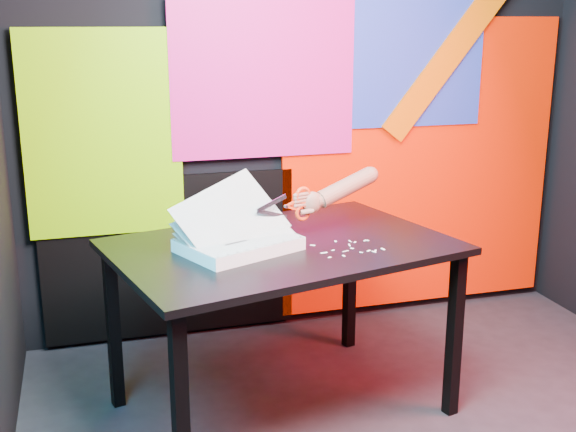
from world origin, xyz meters
name	(u,v)px	position (x,y,z in m)	size (l,w,h in m)	color
room	(450,109)	(0.00, 0.00, 1.35)	(3.01, 3.01, 2.71)	#26262E
backdrop	(321,152)	(0.06, 1.46, 0.96)	(2.88, 0.05, 2.08)	#F01B00
work_table	(282,262)	(-0.40, 0.59, 0.67)	(1.51, 1.18, 0.75)	black
printout_stack	(238,243)	(-0.59, 0.55, 0.78)	(0.53, 0.46, 0.32)	silver
scissors	(299,204)	(-0.31, 0.65, 0.89)	(0.25, 0.08, 0.15)	#ADB7D0
hand_forearm	(340,189)	(-0.11, 0.71, 0.93)	(0.41, 0.16, 0.17)	brown
paper_clippings	(351,248)	(-0.15, 0.45, 0.75)	(0.27, 0.21, 0.00)	white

